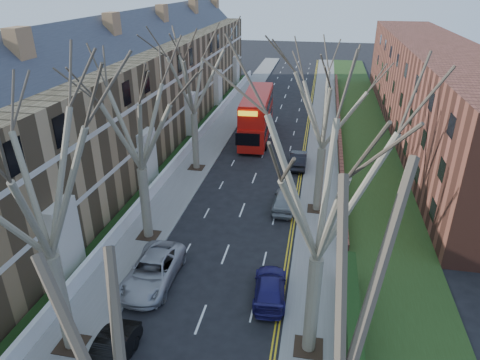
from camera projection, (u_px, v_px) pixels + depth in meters
The scene contains 17 objects.
pavement_left at pixel (220, 131), 50.29m from camera, with size 3.00×102.00×0.12m, color slate.
pavement_right at pixel (323, 137), 48.25m from camera, with size 3.00×102.00×0.12m, color slate.
terrace_left at pixel (125, 99), 42.14m from camera, with size 9.70×78.00×13.60m.
flats_right at pixel (432, 90), 47.75m from camera, with size 13.97×54.00×10.00m.
front_wall_left at pixel (186, 150), 43.23m from camera, with size 0.30×78.00×1.00m.
grass_verge_right at pixel (365, 139), 47.45m from camera, with size 6.00×102.00×0.06m.
tree_left_mid at pixel (32, 169), 16.88m from camera, with size 10.50×10.50×14.71m.
tree_left_far at pixel (135, 108), 25.89m from camera, with size 10.15×10.15×14.22m.
tree_left_dist at pixel (192, 66), 36.40m from camera, with size 10.50×10.50×14.71m.
tree_right_mid at pixel (325, 171), 16.72m from camera, with size 10.50×10.50×14.71m.
tree_right_far at pixel (327, 93), 29.28m from camera, with size 10.15×10.15×14.22m.
double_decker_bus at pixel (257, 117), 47.38m from camera, with size 3.43×12.05×4.95m.
car_left_mid at pixel (109, 357), 19.50m from camera, with size 1.51×4.33×1.43m, color black.
car_left_far at pixel (153, 271), 25.12m from camera, with size 2.62×5.69×1.58m, color #A6A6AB.
car_right_near at pixel (270, 288), 24.01m from camera, with size 1.79×4.40×1.28m, color navy.
car_right_mid at pixel (284, 200), 33.23m from camera, with size 1.76×4.39×1.49m, color gray.
car_right_far at pixel (298, 159), 40.72m from camera, with size 1.54×4.40×1.45m, color black.
Camera 1 is at (5.30, -7.62, 16.39)m, focal length 32.00 mm.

